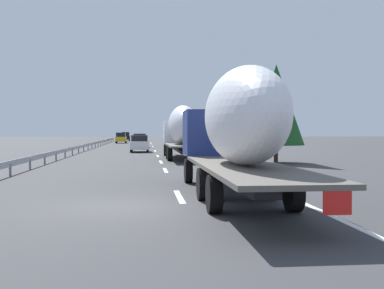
{
  "coord_description": "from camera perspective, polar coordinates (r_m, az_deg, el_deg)",
  "views": [
    {
      "loc": [
        -13.99,
        -0.63,
        2.22
      ],
      "look_at": [
        16.01,
        -3.64,
        1.36
      ],
      "focal_mm": 44.49,
      "sensor_mm": 36.0,
      "label": 1
    }
  ],
  "objects": [
    {
      "name": "lane_stripe_8",
      "position": [
        89.54,
        -4.97,
        0.21
      ],
      "size": [
        3.2,
        0.2,
        0.01
      ],
      "primitive_type": "cube",
      "color": "white",
      "rests_on": "ground_plane"
    },
    {
      "name": "car_red_compact",
      "position": [
        64.91,
        -6.28,
        0.5
      ],
      "size": [
        4.76,
        1.86,
        1.86
      ],
      "color": "red",
      "rests_on": "ground_plane"
    },
    {
      "name": "ground_plane",
      "position": [
        54.04,
        -6.39,
        -0.73
      ],
      "size": [
        260.0,
        260.0,
        0.0
      ],
      "primitive_type": "plane",
      "color": "#38383A"
    },
    {
      "name": "tree_1",
      "position": [
        98.49,
        1.56,
        2.73
      ],
      "size": [
        3.47,
        3.47,
        6.23
      ],
      "color": "#472D19",
      "rests_on": "ground_plane"
    },
    {
      "name": "car_yellow_coupe",
      "position": [
        87.82,
        -8.51,
        0.8
      ],
      "size": [
        4.58,
        1.88,
        1.93
      ],
      "color": "gold",
      "rests_on": "ground_plane"
    },
    {
      "name": "lane_stripe_1",
      "position": [
        26.86,
        -3.21,
        -3.1
      ],
      "size": [
        3.2,
        0.2,
        0.01
      ],
      "primitive_type": "cube",
      "color": "white",
      "rests_on": "ground_plane"
    },
    {
      "name": "tree_2",
      "position": [
        91.47,
        1.65,
        2.79
      ],
      "size": [
        3.74,
        3.74,
        6.29
      ],
      "color": "#472D19",
      "rests_on": "ground_plane"
    },
    {
      "name": "tree_0",
      "position": [
        33.62,
        10.05,
        4.71
      ],
      "size": [
        3.91,
        3.91,
        6.85
      ],
      "color": "#472D19",
      "rests_on": "ground_plane"
    },
    {
      "name": "lane_stripe_0",
      "position": [
        16.19,
        -1.54,
        -6.24
      ],
      "size": [
        3.2,
        0.2,
        0.01
      ],
      "primitive_type": "cube",
      "color": "white",
      "rests_on": "ground_plane"
    },
    {
      "name": "road_sign",
      "position": [
        52.4,
        0.93,
        1.42
      ],
      "size": [
        0.1,
        0.9,
        2.91
      ],
      "color": "gray",
      "rests_on": "ground_plane"
    },
    {
      "name": "lane_stripe_7",
      "position": [
        82.12,
        -4.9,
        0.08
      ],
      "size": [
        3.2,
        0.2,
        0.01
      ],
      "primitive_type": "cube",
      "color": "white",
      "rests_on": "ground_plane"
    },
    {
      "name": "truck_trailing",
      "position": [
        15.62,
        5.24,
        2.12
      ],
      "size": [
        14.25,
        2.55,
        4.13
      ],
      "color": "navy",
      "rests_on": "ground_plane"
    },
    {
      "name": "edge_line_right",
      "position": [
        59.23,
        -1.0,
        -0.51
      ],
      "size": [
        110.0,
        0.2,
        0.01
      ],
      "primitive_type": "cube",
      "color": "white",
      "rests_on": "ground_plane"
    },
    {
      "name": "lane_stripe_6",
      "position": [
        68.98,
        -4.75,
        -0.21
      ],
      "size": [
        3.2,
        0.2,
        0.01
      ],
      "primitive_type": "cube",
      "color": "white",
      "rests_on": "ground_plane"
    },
    {
      "name": "lane_stripe_3",
      "position": [
        42.21,
        -4.13,
        -1.38
      ],
      "size": [
        3.2,
        0.2,
        0.01
      ],
      "primitive_type": "cube",
      "color": "white",
      "rests_on": "ground_plane"
    },
    {
      "name": "car_white_van",
      "position": [
        50.46,
        -6.31,
        0.14
      ],
      "size": [
        4.58,
        1.91,
        1.77
      ],
      "color": "white",
      "rests_on": "ground_plane"
    },
    {
      "name": "guardrail_median",
      "position": [
        57.4,
        -12.35,
        -0.04
      ],
      "size": [
        94.0,
        0.1,
        0.76
      ],
      "color": "#9EA0A5",
      "rests_on": "ground_plane"
    },
    {
      "name": "lane_stripe_4",
      "position": [
        52.96,
        -4.45,
        -0.77
      ],
      "size": [
        3.2,
        0.2,
        0.01
      ],
      "primitive_type": "cube",
      "color": "white",
      "rests_on": "ground_plane"
    },
    {
      "name": "car_black_suv",
      "position": [
        105.72,
        -7.94,
        0.95
      ],
      "size": [
        4.57,
        1.82,
        1.98
      ],
      "color": "black",
      "rests_on": "ground_plane"
    },
    {
      "name": "lane_stripe_2",
      "position": [
        34.06,
        -3.75,
        -2.1
      ],
      "size": [
        3.2,
        0.2,
        0.01
      ],
      "primitive_type": "cube",
      "color": "white",
      "rests_on": "ground_plane"
    },
    {
      "name": "lane_stripe_5",
      "position": [
        66.83,
        -4.72,
        -0.27
      ],
      "size": [
        3.2,
        0.2,
        0.01
      ],
      "primitive_type": "cube",
      "color": "white",
      "rests_on": "ground_plane"
    },
    {
      "name": "truck_lead",
      "position": [
        37.88,
        -1.23,
        1.93
      ],
      "size": [
        13.56,
        2.55,
        4.19
      ],
      "color": "silver",
      "rests_on": "ground_plane"
    }
  ]
}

